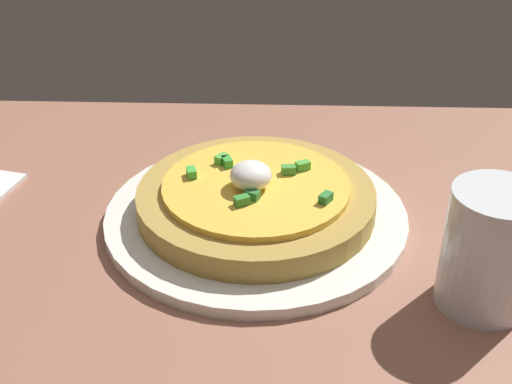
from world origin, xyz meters
TOP-DOWN VIEW (x-y plane):
  - dining_table at (0.00, 0.00)cm, footprint 91.50×70.52cm
  - plate at (-2.84, -8.43)cm, footprint 27.83×27.83cm
  - pizza at (-2.83, -8.41)cm, footprint 21.76×21.76cm
  - cup_near at (-20.79, 2.34)cm, footprint 7.08×7.08cm

SIDE VIEW (x-z plane):
  - dining_table at x=0.00cm, z-range 0.00..2.43cm
  - plate at x=-2.84cm, z-range 2.43..3.54cm
  - pizza at x=-2.83cm, z-range 2.32..7.63cm
  - cup_near at x=-20.79cm, z-range 1.90..11.79cm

